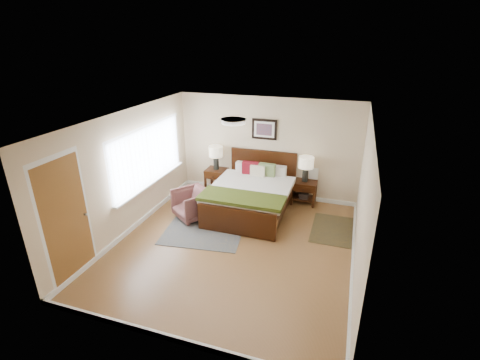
{
  "coord_description": "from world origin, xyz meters",
  "views": [
    {
      "loc": [
        1.93,
        -5.51,
        3.8
      ],
      "look_at": [
        -0.14,
        0.79,
        1.05
      ],
      "focal_mm": 26.0,
      "sensor_mm": 36.0,
      "label": 1
    }
  ],
  "objects_px": {
    "nightstand_left": "(216,174)",
    "armchair": "(192,204)",
    "bed": "(251,191)",
    "rug_persian": "(210,220)",
    "lamp_right": "(306,164)",
    "lamp_left": "(216,153)",
    "nightstand_right": "(304,190)"
  },
  "relations": [
    {
      "from": "bed",
      "to": "rug_persian",
      "type": "xyz_separation_m",
      "value": [
        -0.75,
        -0.69,
        -0.53
      ]
    },
    {
      "from": "nightstand_right",
      "to": "lamp_right",
      "type": "relative_size",
      "value": 0.95
    },
    {
      "from": "bed",
      "to": "nightstand_left",
      "type": "bearing_deg",
      "value": 145.59
    },
    {
      "from": "armchair",
      "to": "rug_persian",
      "type": "xyz_separation_m",
      "value": [
        0.43,
        -0.02,
        -0.33
      ]
    },
    {
      "from": "lamp_left",
      "to": "lamp_right",
      "type": "bearing_deg",
      "value": 0.0
    },
    {
      "from": "armchair",
      "to": "rug_persian",
      "type": "height_order",
      "value": "armchair"
    },
    {
      "from": "lamp_left",
      "to": "rug_persian",
      "type": "height_order",
      "value": "lamp_left"
    },
    {
      "from": "nightstand_right",
      "to": "lamp_left",
      "type": "bearing_deg",
      "value": 179.66
    },
    {
      "from": "bed",
      "to": "rug_persian",
      "type": "distance_m",
      "value": 1.15
    },
    {
      "from": "lamp_right",
      "to": "rug_persian",
      "type": "relative_size",
      "value": 0.27
    },
    {
      "from": "nightstand_left",
      "to": "nightstand_right",
      "type": "xyz_separation_m",
      "value": [
        2.28,
        0.01,
        -0.14
      ]
    },
    {
      "from": "bed",
      "to": "armchair",
      "type": "height_order",
      "value": "bed"
    },
    {
      "from": "nightstand_left",
      "to": "bed",
      "type": "bearing_deg",
      "value": -34.41
    },
    {
      "from": "bed",
      "to": "lamp_left",
      "type": "relative_size",
      "value": 3.57
    },
    {
      "from": "armchair",
      "to": "lamp_left",
      "type": "bearing_deg",
      "value": 126.88
    },
    {
      "from": "lamp_right",
      "to": "rug_persian",
      "type": "bearing_deg",
      "value": -140.13
    },
    {
      "from": "nightstand_right",
      "to": "armchair",
      "type": "distance_m",
      "value": 2.72
    },
    {
      "from": "bed",
      "to": "nightstand_right",
      "type": "relative_size",
      "value": 3.74
    },
    {
      "from": "bed",
      "to": "lamp_right",
      "type": "relative_size",
      "value": 3.57
    },
    {
      "from": "nightstand_left",
      "to": "rug_persian",
      "type": "relative_size",
      "value": 0.27
    },
    {
      "from": "nightstand_right",
      "to": "rug_persian",
      "type": "distance_m",
      "value": 2.41
    },
    {
      "from": "lamp_left",
      "to": "armchair",
      "type": "distance_m",
      "value": 1.67
    },
    {
      "from": "nightstand_left",
      "to": "armchair",
      "type": "distance_m",
      "value": 1.5
    },
    {
      "from": "armchair",
      "to": "nightstand_right",
      "type": "bearing_deg",
      "value": 69.74
    },
    {
      "from": "nightstand_right",
      "to": "lamp_right",
      "type": "xyz_separation_m",
      "value": [
        -0.0,
        0.01,
        0.65
      ]
    },
    {
      "from": "armchair",
      "to": "rug_persian",
      "type": "relative_size",
      "value": 0.32
    },
    {
      "from": "lamp_left",
      "to": "armchair",
      "type": "relative_size",
      "value": 0.83
    },
    {
      "from": "rug_persian",
      "to": "lamp_right",
      "type": "bearing_deg",
      "value": 32.37
    },
    {
      "from": "rug_persian",
      "to": "nightstand_right",
      "type": "bearing_deg",
      "value": 32.13
    },
    {
      "from": "nightstand_right",
      "to": "lamp_left",
      "type": "distance_m",
      "value": 2.38
    },
    {
      "from": "lamp_left",
      "to": "rug_persian",
      "type": "xyz_separation_m",
      "value": [
        0.44,
        -1.53,
        -1.05
      ]
    },
    {
      "from": "nightstand_right",
      "to": "armchair",
      "type": "bearing_deg",
      "value": -146.54
    }
  ]
}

